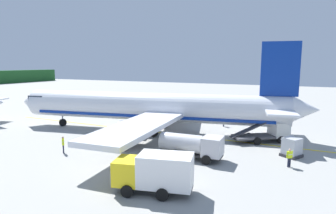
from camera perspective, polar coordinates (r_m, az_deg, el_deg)
name	(u,v)px	position (r m, az deg, el deg)	size (l,w,h in m)	color
airliner_foreground	(153,108)	(38.27, -3.09, -0.11)	(34.49, 41.53, 11.90)	silver
service_truck_fuel	(269,132)	(35.94, 19.86, -4.82)	(5.54, 6.62, 2.73)	white
service_truck_baggage	(155,172)	(20.72, -2.68, -12.97)	(3.45, 6.00, 2.93)	yellow
service_truck_catering	(192,145)	(27.92, 4.89, -7.65)	(2.61, 6.39, 2.40)	silver
cargo_container_near	(122,141)	(31.44, -9.33, -6.80)	(1.92, 1.92, 1.92)	#333338
cargo_container_far	(292,147)	(31.12, 23.76, -7.46)	(2.29, 2.29, 2.06)	#333338
crew_marshaller	(289,156)	(27.98, 23.41, -9.16)	(0.46, 0.51, 1.71)	#191E33
crew_loader_left	(224,120)	(42.76, 11.23, -2.64)	(0.63, 0.24, 1.62)	#191E33
crew_loader_right	(63,143)	(31.55, -20.50, -6.89)	(0.48, 0.48, 1.79)	#191E33
apron_guide_line	(183,135)	(37.11, 3.06, -5.72)	(0.30, 60.00, 0.01)	yellow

